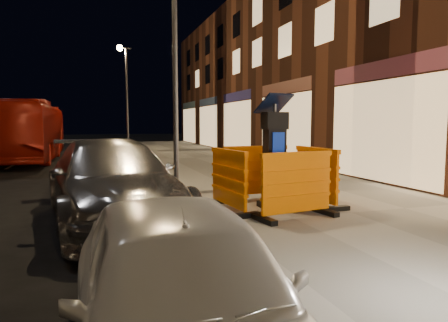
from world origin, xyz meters
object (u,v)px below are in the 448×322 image
object	(u,v)px
barrier_kerbside	(229,180)
barrier_bldgside	(316,176)
barrier_back	(256,172)
parking_kiosk	(274,155)
car_red	(94,184)
bus_doubledecker	(30,161)
car_silver	(113,221)
barrier_front	(297,185)

from	to	relation	value
barrier_kerbside	barrier_bldgside	world-z (taller)	same
barrier_kerbside	barrier_back	bearing A→B (deg)	-51.38
barrier_back	barrier_bldgside	bearing A→B (deg)	-46.38
barrier_kerbside	parking_kiosk	bearing A→B (deg)	-96.38
car_red	bus_doubledecker	size ratio (longest dim) A/B	0.35
car_red	barrier_kerbside	bearing A→B (deg)	-74.97
car_silver	parking_kiosk	bearing A→B (deg)	-15.76
barrier_front	barrier_back	xyz separation A→B (m)	(0.00, 1.90, 0.00)
bus_doubledecker	barrier_back	bearing A→B (deg)	-63.79
barrier_back	bus_doubledecker	bearing A→B (deg)	114.98
parking_kiosk	bus_doubledecker	bearing A→B (deg)	110.41
barrier_bldgside	parking_kiosk	bearing A→B (deg)	87.62
barrier_front	bus_doubledecker	bearing A→B (deg)	104.00
bus_doubledecker	barrier_front	bearing A→B (deg)	-66.77
parking_kiosk	barrier_back	world-z (taller)	parking_kiosk
barrier_back	barrier_kerbside	xyz separation A→B (m)	(-0.95, -0.95, 0.00)
parking_kiosk	car_red	xyz separation A→B (m)	(-3.44, 5.41, -1.21)
car_silver	bus_doubledecker	size ratio (longest dim) A/B	0.51
barrier_bldgside	car_silver	xyz separation A→B (m)	(-4.04, 0.45, -0.74)
parking_kiosk	barrier_kerbside	distance (m)	1.06
car_silver	car_red	xyz separation A→B (m)	(-0.35, 4.96, 0.00)
parking_kiosk	bus_doubledecker	size ratio (longest dim) A/B	0.21
car_silver	car_red	world-z (taller)	car_silver
barrier_back	car_red	world-z (taller)	barrier_back
parking_kiosk	barrier_kerbside	bearing A→B (deg)	175.62
car_red	car_silver	bearing A→B (deg)	-95.63
car_red	parking_kiosk	bearing A→B (deg)	-67.23
parking_kiosk	car_red	size ratio (longest dim) A/B	0.60
parking_kiosk	barrier_front	xyz separation A→B (m)	(-0.00, -0.95, -0.47)
parking_kiosk	barrier_kerbside	xyz separation A→B (m)	(-0.95, 0.00, -0.47)
barrier_kerbside	car_silver	distance (m)	2.31
barrier_kerbside	car_red	distance (m)	6.00
parking_kiosk	barrier_bldgside	size ratio (longest dim) A/B	1.40
parking_kiosk	car_silver	bearing A→B (deg)	167.32
barrier_kerbside	bus_doubledecker	world-z (taller)	bus_doubledecker
car_silver	bus_doubledecker	world-z (taller)	bus_doubledecker
barrier_kerbside	bus_doubledecker	xyz separation A→B (m)	(-5.49, 13.94, -0.74)
barrier_front	barrier_kerbside	xyz separation A→B (m)	(-0.95, 0.95, 0.00)
barrier_kerbside	barrier_front	bearing A→B (deg)	-141.38
parking_kiosk	barrier_kerbside	size ratio (longest dim) A/B	1.40
parking_kiosk	barrier_front	world-z (taller)	parking_kiosk
barrier_bldgside	car_silver	world-z (taller)	barrier_bldgside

